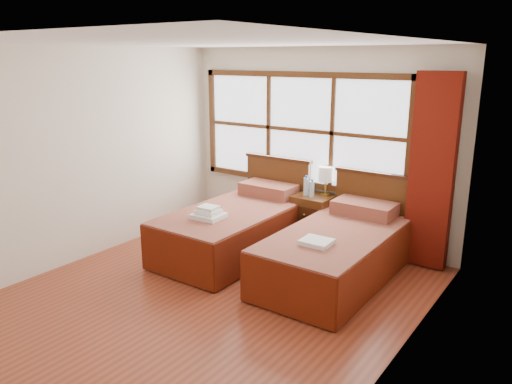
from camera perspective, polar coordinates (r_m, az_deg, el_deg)
The scene contains 15 objects.
floor at distance 5.47m, azimuth -5.06°, elevation -11.71°, with size 4.50×4.50×0.00m, color brown.
ceiling at distance 4.88m, azimuth -5.80°, elevation 16.65°, with size 4.50×4.50×0.00m, color white.
wall_back at distance 6.85m, azimuth 6.94°, elevation 5.27°, with size 4.00×4.00×0.00m, color silver.
wall_left at distance 6.47m, azimuth -19.05°, elevation 3.97°, with size 4.50×4.50×0.00m, color silver.
wall_right at distance 4.05m, azimuth 16.67°, elevation -2.26°, with size 4.50×4.50×0.00m, color silver.
window at distance 6.90m, azimuth 5.01°, elevation 7.08°, with size 3.16×0.06×1.56m.
curtain at distance 6.16m, azimuth 19.47°, elevation 2.14°, with size 0.50×0.16×2.30m, color maroon.
bed_left at distance 6.51m, azimuth -2.05°, elevation -3.92°, with size 1.13×2.19×1.10m.
bed_right at distance 5.82m, azimuth 9.36°, elevation -6.63°, with size 1.10×2.14×1.07m.
nightstand at distance 6.81m, azimuth 6.53°, elevation -3.16°, with size 0.50×0.49×0.67m.
towels_left at distance 6.03m, azimuth -5.46°, elevation -2.45°, with size 0.37×0.33×0.15m.
towels_right at distance 5.28m, azimuth 6.93°, elevation -5.69°, with size 0.32×0.28×0.05m.
lamp at distance 6.71m, azimuth 8.00°, elevation 1.94°, with size 0.20×0.20×0.39m.
bottle_near at distance 6.69m, azimuth 5.77°, elevation 0.65°, with size 0.07×0.07×0.27m.
bottle_far at distance 6.63m, azimuth 6.40°, elevation 0.36°, with size 0.06×0.06×0.24m.
Camera 1 is at (3.18, -3.69, 2.48)m, focal length 35.00 mm.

